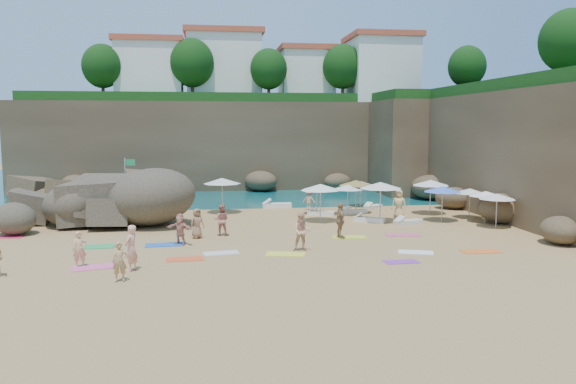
{
  "coord_description": "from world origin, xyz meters",
  "views": [
    {
      "loc": [
        -2.54,
        -29.39,
        5.91
      ],
      "look_at": [
        2.0,
        3.0,
        2.0
      ],
      "focal_mm": 35.0,
      "sensor_mm": 36.0,
      "label": 1
    }
  ],
  "objects": [
    {
      "name": "person_stand_6",
      "position": [
        -5.75,
        -6.38,
        0.95
      ],
      "size": [
        0.69,
        0.81,
        1.9
      ],
      "primitive_type": "imported",
      "rotation": [
        0.0,
        0.0,
        4.31
      ],
      "color": "#F7A98C",
      "rests_on": "ground"
    },
    {
      "name": "cliff_right",
      "position": [
        19.0,
        8.0,
        4.0
      ],
      "size": [
        8.0,
        30.0,
        8.0
      ],
      "primitive_type": "cube",
      "color": "brown",
      "rests_on": "ground"
    },
    {
      "name": "clifftop_buildings",
      "position": [
        2.96,
        25.79,
        11.24
      ],
      "size": [
        28.48,
        9.48,
        7.0
      ],
      "color": "white",
      "rests_on": "cliff_back"
    },
    {
      "name": "parasol_10",
      "position": [
        11.6,
        3.12,
        2.01
      ],
      "size": [
        2.31,
        2.31,
        2.19
      ],
      "color": "silver",
      "rests_on": "ground"
    },
    {
      "name": "parasol_6",
      "position": [
        7.16,
        6.97,
        2.06
      ],
      "size": [
        2.37,
        2.37,
        2.24
      ],
      "color": "silver",
      "rests_on": "ground"
    },
    {
      "name": "lounger_0",
      "position": [
        7.07,
        6.82,
        0.13
      ],
      "size": [
        1.75,
        0.97,
        0.26
      ],
      "primitive_type": "cube",
      "rotation": [
        0.0,
        0.0,
        0.26
      ],
      "color": "white",
      "rests_on": "ground"
    },
    {
      "name": "ground",
      "position": [
        0.0,
        0.0,
        0.0
      ],
      "size": [
        120.0,
        120.0,
        0.0
      ],
      "primitive_type": "plane",
      "color": "tan",
      "rests_on": "ground"
    },
    {
      "name": "person_lie_3",
      "position": [
        -4.04,
        -1.53,
        0.2
      ],
      "size": [
        2.0,
        2.04,
        0.41
      ],
      "primitive_type": "imported",
      "rotation": [
        0.0,
        0.0,
        -0.54
      ],
      "color": "tan",
      "rests_on": "ground"
    },
    {
      "name": "towel_10",
      "position": [
        10.0,
        -5.09,
        0.02
      ],
      "size": [
        1.76,
        0.91,
        0.03
      ],
      "primitive_type": "cube",
      "rotation": [
        0.0,
        0.0,
        -0.02
      ],
      "color": "orange",
      "rests_on": "ground"
    },
    {
      "name": "clifftop_trees",
      "position": [
        4.78,
        19.52,
        11.26
      ],
      "size": [
        35.6,
        23.82,
        4.4
      ],
      "color": "#11380F",
      "rests_on": "ground"
    },
    {
      "name": "person_stand_5",
      "position": [
        -5.45,
        5.52,
        0.81
      ],
      "size": [
        1.56,
        0.83,
        1.61
      ],
      "primitive_type": "imported",
      "rotation": [
        0.0,
        0.0,
        0.29
      ],
      "color": "tan",
      "rests_on": "ground"
    },
    {
      "name": "person_stand_0",
      "position": [
        -7.97,
        -5.49,
        0.76
      ],
      "size": [
        0.64,
        0.52,
        1.53
      ],
      "primitive_type": "imported",
      "rotation": [
        0.0,
        0.0,
        0.31
      ],
      "color": "tan",
      "rests_on": "ground"
    },
    {
      "name": "towel_4",
      "position": [
        0.85,
        -4.37,
        0.02
      ],
      "size": [
        1.93,
        1.27,
        0.03
      ],
      "primitive_type": "cube",
      "rotation": [
        0.0,
        0.0,
        -0.23
      ],
      "color": "yellow",
      "rests_on": "ground"
    },
    {
      "name": "parasol_5",
      "position": [
        6.44,
        6.35,
        1.85
      ],
      "size": [
        2.13,
        2.13,
        2.02
      ],
      "color": "silver",
      "rests_on": "ground"
    },
    {
      "name": "person_lie_5",
      "position": [
        1.72,
        -3.75,
        0.34
      ],
      "size": [
        1.15,
        1.9,
        0.68
      ],
      "primitive_type": "imported",
      "rotation": [
        0.0,
        0.0,
        -0.16
      ],
      "color": "#E7A983",
      "rests_on": "ground"
    },
    {
      "name": "rock_promontory",
      "position": [
        -11.0,
        16.0,
        0.0
      ],
      "size": [
        12.0,
        7.0,
        2.0
      ],
      "primitive_type": null,
      "color": "brown",
      "rests_on": "ground"
    },
    {
      "name": "towel_6",
      "position": [
        5.64,
        -6.5,
        0.01
      ],
      "size": [
        1.5,
        0.79,
        0.03
      ],
      "primitive_type": "cube",
      "rotation": [
        0.0,
        0.0,
        0.04
      ],
      "color": "purple",
      "rests_on": "ground"
    },
    {
      "name": "parasol_9",
      "position": [
        4.15,
        4.0,
        2.14
      ],
      "size": [
        2.47,
        2.47,
        2.33
      ],
      "color": "silver",
      "rests_on": "ground"
    },
    {
      "name": "person_stand_3",
      "position": [
        4.19,
        -1.15,
        0.95
      ],
      "size": [
        0.53,
        1.14,
        1.89
      ],
      "primitive_type": "imported",
      "rotation": [
        0.0,
        0.0,
        1.63
      ],
      "color": "#97724B",
      "rests_on": "ground"
    },
    {
      "name": "towel_1",
      "position": [
        -7.31,
        -5.6,
        0.02
      ],
      "size": [
        2.12,
        1.44,
        0.03
      ],
      "primitive_type": "cube",
      "rotation": [
        0.0,
        0.0,
        0.27
      ],
      "color": "#EB5B96",
      "rests_on": "ground"
    },
    {
      "name": "person_lie_4",
      "position": [
        -5.97,
        -7.96,
        0.18
      ],
      "size": [
        0.68,
        1.54,
        0.36
      ],
      "primitive_type": "imported",
      "rotation": [
        0.0,
        0.0,
        0.09
      ],
      "color": "tan",
      "rests_on": "ground"
    },
    {
      "name": "lounger_1",
      "position": [
        2.22,
        10.29,
        0.16
      ],
      "size": [
        2.07,
        0.7,
        0.32
      ],
      "primitive_type": "cube",
      "rotation": [
        0.0,
        0.0,
        0.0
      ],
      "color": "white",
      "rests_on": "ground"
    },
    {
      "name": "lounger_3",
      "position": [
        4.69,
        6.46,
        0.14
      ],
      "size": [
        1.85,
        1.21,
        0.27
      ],
      "primitive_type": "cube",
      "rotation": [
        0.0,
        0.0,
        -0.39
      ],
      "color": "white",
      "rests_on": "ground"
    },
    {
      "name": "towel_5",
      "position": [
        -2.07,
        -3.74,
        0.01
      ],
      "size": [
        1.73,
        1.06,
        0.03
      ],
      "primitive_type": "cube",
      "rotation": [
        0.0,
        0.0,
        0.16
      ],
      "color": "silver",
      "rests_on": "ground"
    },
    {
      "name": "parasol_4",
      "position": [
        14.04,
        2.35,
        1.77
      ],
      "size": [
        2.04,
        2.04,
        1.93
      ],
      "color": "silver",
      "rests_on": "ground"
    },
    {
      "name": "towel_7",
      "position": [
        -13.19,
        1.6,
        0.01
      ],
      "size": [
        1.57,
        0.9,
        0.03
      ],
      "primitive_type": "cube",
      "rotation": [
        0.0,
        0.0,
        -0.1
      ],
      "color": "#F22A4C",
      "rests_on": "ground"
    },
    {
      "name": "towel_9",
      "position": [
        7.73,
        -0.73,
        0.02
      ],
      "size": [
        1.88,
        1.05,
        0.03
      ],
      "primitive_type": "cube",
      "rotation": [
        0.0,
        0.0,
        -0.08
      ],
      "color": "#D1517C",
      "rests_on": "ground"
    },
    {
      "name": "lounger_2",
      "position": [
        8.95,
        8.89,
        0.12
      ],
      "size": [
        1.58,
        1.32,
        0.24
      ],
      "primitive_type": "cube",
      "rotation": [
        0.0,
        0.0,
        0.61
      ],
      "color": "silver",
      "rests_on": "ground"
    },
    {
      "name": "marina_masts",
      "position": [
        -16.5,
        30.0,
        3.0
      ],
      "size": [
        3.1,
        0.1,
        6.0
      ],
      "color": "white",
      "rests_on": "ground"
    },
    {
      "name": "towel_2",
      "position": [
        -3.68,
        -4.71,
        0.01
      ],
      "size": [
        1.69,
        0.92,
        0.03
      ],
      "primitive_type": "cube",
      "rotation": [
        0.0,
        0.0,
        0.06
      ],
      "color": "#F15226",
      "rests_on": "ground"
    },
    {
      "name": "parasol_0",
      "position": [
        -1.74,
        8.24,
        2.19
      ],
      "size": [
        2.52,
        2.52,
        2.39
      ],
      "color": "silver",
      "rests_on": "ground"
    },
    {
      "name": "rock_outcrop",
      "position": [
        -9.74,
        3.5,
        0.0
      ],
      "size": [
        9.09,
        7.43,
        3.27
      ],
      "primitive_type": null,
      "rotation": [
        0.0,
        0.0,
        -0.17
      ],
      "color": "brown",
      "rests_on": "ground"
    },
    {
      "name": "person_stand_1",
      "position": [
        -1.96,
        0.53,
        0.85
      ],
      "size": [
        0.94,
        0.8,
        1.7
      ],
      "primitive_type": "imported",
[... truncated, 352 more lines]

